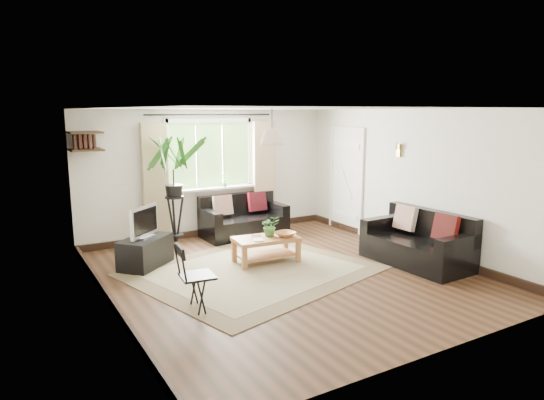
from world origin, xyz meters
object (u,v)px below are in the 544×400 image
sofa_back (244,217)px  tv_stand (146,252)px  palm_stand (174,192)px  folding_chair (197,277)px  coffee_table (266,250)px  sofa_right (417,240)px

sofa_back → tv_stand: 2.34m
palm_stand → folding_chair: size_ratio=2.37×
tv_stand → palm_stand: (0.77, 0.83, 0.75)m
sofa_back → coffee_table: 1.72m
sofa_back → palm_stand: bearing=-178.1°
coffee_table → tv_stand: (-1.70, 0.76, 0.03)m
sofa_right → sofa_back: bearing=-154.1°
coffee_table → tv_stand: tv_stand is taller
sofa_right → coffee_table: size_ratio=1.67×
coffee_table → folding_chair: 2.04m
sofa_right → tv_stand: 4.20m
tv_stand → palm_stand: size_ratio=0.44×
sofa_right → palm_stand: size_ratio=0.86×
sofa_back → palm_stand: palm_stand is taller
sofa_back → tv_stand: size_ratio=1.85×
coffee_table → sofa_right: bearing=-32.2°
tv_stand → folding_chair: size_ratio=1.04×
sofa_right → coffee_table: sofa_right is taller
sofa_back → palm_stand: (-1.39, -0.06, 0.61)m
sofa_right → palm_stand: (-2.92, 2.84, 0.59)m
sofa_back → folding_chair: folding_chair is taller
coffee_table → palm_stand: palm_stand is taller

